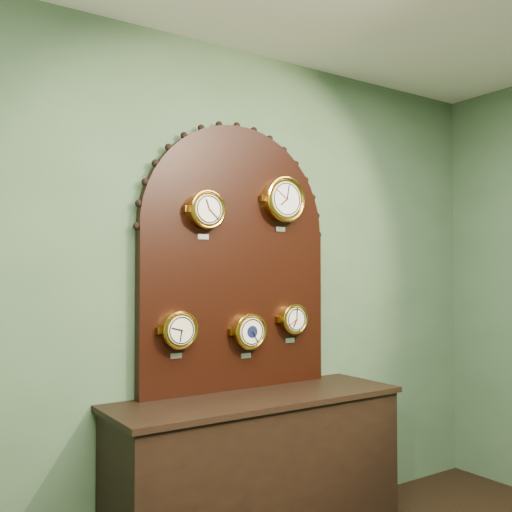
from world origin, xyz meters
TOP-DOWN VIEW (x-y plane):
  - wall_back at (0.00, 2.50)m, footprint 4.00×0.00m
  - shop_counter at (0.00, 2.23)m, footprint 1.60×0.50m
  - display_board at (0.00, 2.45)m, footprint 1.26×0.06m
  - roman_clock at (-0.24, 2.38)m, footprint 0.22×0.08m
  - arabic_clock at (0.29, 2.38)m, footprint 0.28×0.08m
  - hygrometer at (-0.40, 2.38)m, footprint 0.20×0.08m
  - barometer at (0.04, 2.38)m, footprint 0.21×0.08m
  - tide_clock at (0.36, 2.38)m, footprint 0.18×0.08m

SIDE VIEW (x-z plane):
  - shop_counter at x=0.00m, z-range 0.00..0.80m
  - barometer at x=0.04m, z-range 1.03..1.29m
  - hygrometer at x=-0.40m, z-range 1.06..1.32m
  - tide_clock at x=0.36m, z-range 1.09..1.33m
  - wall_back at x=0.00m, z-range -0.60..3.40m
  - display_board at x=0.00m, z-range 0.86..2.39m
  - roman_clock at x=-0.24m, z-range 1.70..1.96m
  - arabic_clock at x=0.29m, z-range 1.76..2.08m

